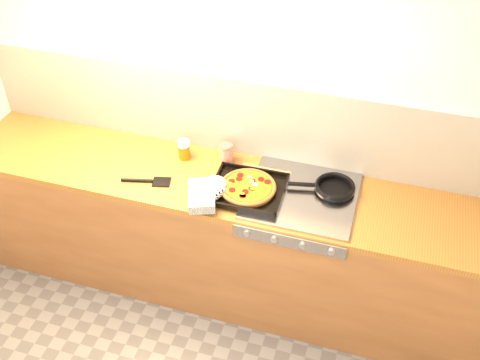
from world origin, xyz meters
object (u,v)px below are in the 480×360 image
(frying_pan, at_px, (334,188))
(tomato_can, at_px, (226,153))
(pizza_on_tray, at_px, (235,189))
(juice_glass, at_px, (184,149))

(frying_pan, bearing_deg, tomato_can, 172.07)
(pizza_on_tray, height_order, frying_pan, pizza_on_tray)
(pizza_on_tray, bearing_deg, tomato_can, 117.57)
(pizza_on_tray, distance_m, frying_pan, 0.55)
(frying_pan, bearing_deg, pizza_on_tray, -160.73)
(frying_pan, relative_size, tomato_can, 3.28)
(juice_glass, bearing_deg, tomato_can, 8.85)
(frying_pan, distance_m, tomato_can, 0.67)
(frying_pan, xyz_separation_m, juice_glass, (-0.91, 0.05, 0.03))
(pizza_on_tray, relative_size, tomato_can, 4.46)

